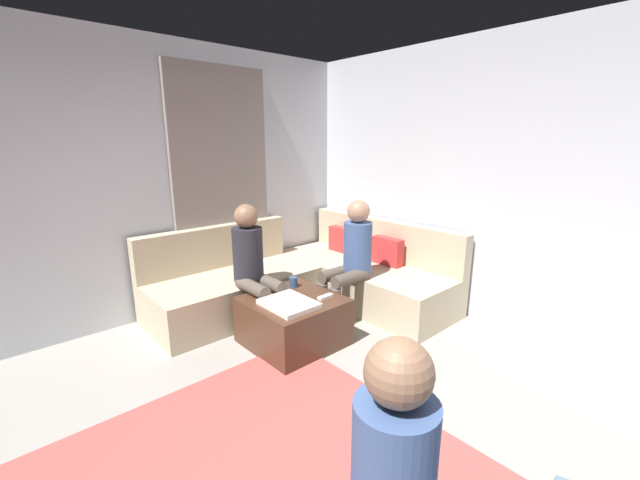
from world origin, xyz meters
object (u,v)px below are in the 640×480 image
(game_remote, at_px, (325,297))
(person_on_couch_side, at_px, (254,264))
(person_on_couch_back, at_px, (351,256))
(ottoman, at_px, (293,321))
(sectional_couch, at_px, (309,279))
(coffee_mug, at_px, (293,282))

(game_remote, bearing_deg, person_on_couch_side, -151.35)
(person_on_couch_back, xyz_separation_m, person_on_couch_side, (-0.42, -0.84, 0.00))
(game_remote, height_order, person_on_couch_back, person_on_couch_back)
(ottoman, relative_size, person_on_couch_back, 0.63)
(game_remote, bearing_deg, sectional_couch, 148.78)
(sectional_couch, relative_size, coffee_mug, 26.84)
(sectional_couch, relative_size, person_on_couch_side, 2.12)
(person_on_couch_side, bearing_deg, coffee_mug, 144.64)
(sectional_couch, height_order, person_on_couch_side, person_on_couch_side)
(ottoman, distance_m, person_on_couch_back, 0.86)
(sectional_couch, xyz_separation_m, game_remote, (0.75, -0.46, 0.15))
(sectional_couch, relative_size, ottoman, 3.36)
(ottoman, relative_size, game_remote, 5.07)
(game_remote, distance_m, person_on_couch_side, 0.73)
(person_on_couch_side, bearing_deg, game_remote, 118.65)
(person_on_couch_side, bearing_deg, sectional_couch, -169.39)
(coffee_mug, distance_m, person_on_couch_side, 0.40)
(sectional_couch, xyz_separation_m, person_on_couch_side, (0.15, -0.79, 0.38))
(sectional_couch, bearing_deg, game_remote, -31.22)
(ottoman, bearing_deg, sectional_couch, 130.31)
(person_on_couch_back, bearing_deg, game_remote, 110.53)
(game_remote, bearing_deg, ottoman, -129.29)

